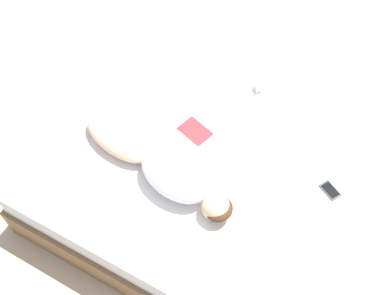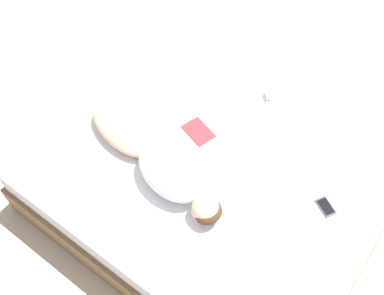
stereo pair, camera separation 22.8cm
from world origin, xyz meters
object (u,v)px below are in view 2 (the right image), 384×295
(coffee_mug, at_px, (271,93))
(person, at_px, (156,161))
(open_magazine, at_px, (211,124))
(cell_phone, at_px, (326,207))

(coffee_mug, bearing_deg, person, -15.83)
(person, relative_size, open_magazine, 2.21)
(open_magazine, xyz_separation_m, cell_phone, (0.11, 0.95, 0.00))
(person, xyz_separation_m, open_magazine, (-0.51, 0.07, -0.09))
(person, distance_m, cell_phone, 1.10)
(person, relative_size, cell_phone, 7.85)
(open_magazine, distance_m, cell_phone, 0.95)
(open_magazine, height_order, coffee_mug, coffee_mug)
(coffee_mug, bearing_deg, cell_phone, 51.84)
(coffee_mug, bearing_deg, open_magazine, -23.54)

